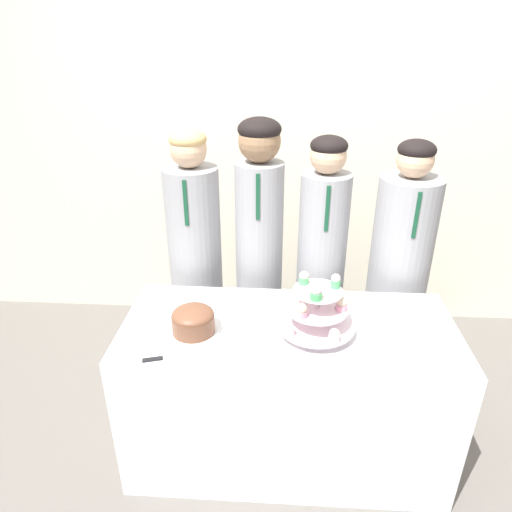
% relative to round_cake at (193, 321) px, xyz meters
% --- Properties ---
extents(ground_plane, '(16.00, 16.00, 0.00)m').
position_rel_round_cake_xyz_m(ground_plane, '(0.39, -0.22, -0.78)').
color(ground_plane, '#605B56').
extents(wall_back, '(9.00, 0.06, 2.70)m').
position_rel_round_cake_xyz_m(wall_back, '(0.39, 1.34, 0.57)').
color(wall_back, beige).
rests_on(wall_back, ground_plane).
extents(table, '(1.40, 0.60, 0.72)m').
position_rel_round_cake_xyz_m(table, '(0.39, 0.08, -0.42)').
color(table, white).
rests_on(table, ground_plane).
extents(round_cake, '(0.20, 0.20, 0.12)m').
position_rel_round_cake_xyz_m(round_cake, '(0.00, 0.00, 0.00)').
color(round_cake, white).
rests_on(round_cake, table).
extents(cake_knife, '(0.25, 0.09, 0.01)m').
position_rel_round_cake_xyz_m(cake_knife, '(-0.08, -0.17, -0.06)').
color(cake_knife, silver).
rests_on(cake_knife, table).
extents(cupcake_stand, '(0.32, 0.32, 0.26)m').
position_rel_round_cake_xyz_m(cupcake_stand, '(0.49, 0.03, 0.06)').
color(cupcake_stand, silver).
rests_on(cupcake_stand, table).
extents(student_0, '(0.27, 0.28, 1.42)m').
position_rel_round_cake_xyz_m(student_0, '(-0.10, 0.61, -0.10)').
color(student_0, '#939399').
rests_on(student_0, ground_plane).
extents(student_1, '(0.24, 0.25, 1.48)m').
position_rel_round_cake_xyz_m(student_1, '(0.23, 0.61, -0.03)').
color(student_1, '#939399').
rests_on(student_1, ground_plane).
extents(student_2, '(0.25, 0.25, 1.40)m').
position_rel_round_cake_xyz_m(student_2, '(0.55, 0.61, -0.10)').
color(student_2, '#939399').
rests_on(student_2, ground_plane).
extents(student_3, '(0.30, 0.31, 1.39)m').
position_rel_round_cake_xyz_m(student_3, '(0.95, 0.61, -0.13)').
color(student_3, '#939399').
rests_on(student_3, ground_plane).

